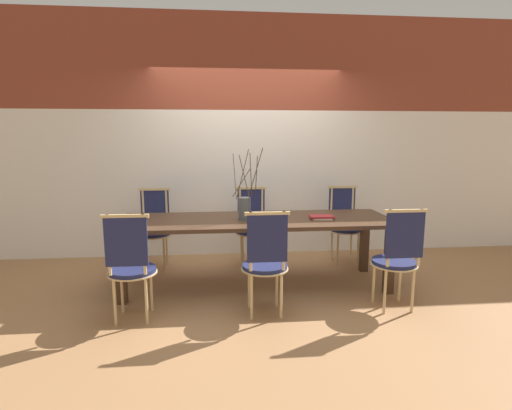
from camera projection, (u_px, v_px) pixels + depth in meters
The scene contains 11 objects.
ground_plane at pixel (256, 285), 4.40m from camera, with size 16.00×16.00×0.00m, color #9E7047.
wall_rear at pixel (247, 138), 5.39m from camera, with size 12.00×0.06×3.20m.
dining_table at pixel (256, 227), 4.29m from camera, with size 2.91×0.92×0.75m.
chair_near_leftend at pixel (131, 264), 3.46m from camera, with size 0.43×0.43×0.98m.
chair_near_left at pixel (265, 260), 3.57m from camera, with size 0.43×0.43×0.98m.
chair_near_center at pixel (397, 256), 3.69m from camera, with size 0.43×0.43×0.98m.
chair_far_leftend at pixel (154, 226), 4.93m from camera, with size 0.43×0.43×0.98m.
chair_far_left at pixel (252, 224), 5.05m from camera, with size 0.43×0.43×0.98m.
chair_far_center at pixel (344, 223), 5.16m from camera, with size 0.43×0.43×0.98m.
vase_centerpiece at pixel (245, 207), 4.21m from camera, with size 0.32×0.32×0.76m.
book_stack at pixel (322, 217), 4.27m from camera, with size 0.26×0.18×0.03m.
Camera 1 is at (-0.41, -4.17, 1.60)m, focal length 28.00 mm.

